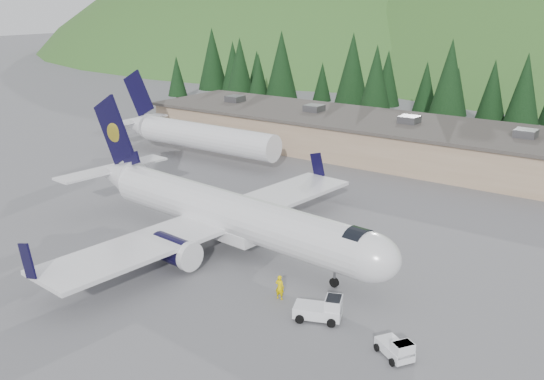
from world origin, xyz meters
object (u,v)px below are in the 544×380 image
Objects in this scene: airliner at (224,213)px; terminal_building at (374,136)px; second_airliner at (192,134)px; baggage_tug_b at (397,349)px; baggage_tug_a at (322,309)px; ramp_worker at (280,287)px.

airliner reaches higher than terminal_building.
terminal_building is at bearing 38.78° from second_airliner.
terminal_building is at bearing 150.30° from baggage_tug_b.
airliner reaches higher than baggage_tug_b.
baggage_tug_b is at bearing -34.19° from baggage_tug_a.
terminal_building reaches higher than ramp_worker.
ramp_worker is (-10.29, 2.16, 0.33)m from baggage_tug_b.
terminal_building is (-17.68, 43.89, 1.84)m from baggage_tug_a.
second_airliner is (-23.86, 21.89, 0.10)m from airliner.
terminal_building is at bearing -80.03° from ramp_worker.
second_airliner is 25.55m from terminal_building.
baggage_tug_b is at bearing 160.63° from ramp_worker.
baggage_tug_a is 1.91× the size of ramp_worker.
airliner is 10.00× the size of baggage_tug_a.
second_airliner is at bearing 143.19° from airliner.
terminal_building is 45.24m from ramp_worker.
airliner reaches higher than second_airliner.
ramp_worker is (-4.10, 0.76, 0.17)m from baggage_tug_a.
baggage_tug_b is at bearing -62.21° from terminal_building.
second_airliner is 46.88m from baggage_tug_a.
baggage_tug_b is 10.52m from ramp_worker.
baggage_tug_a is at bearing 161.96° from ramp_worker.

